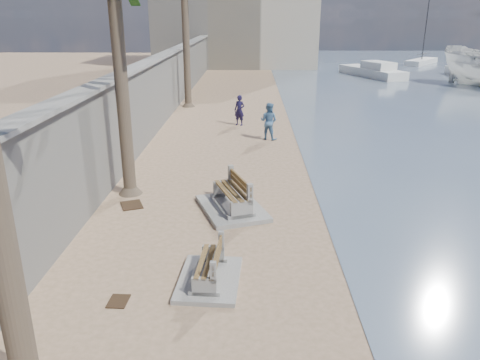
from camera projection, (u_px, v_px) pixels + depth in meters
name	position (u px, v px, depth m)	size (l,w,h in m)	color
seawall	(160.00, 91.00, 25.70)	(0.45, 70.00, 3.50)	gray
wall_cap	(158.00, 57.00, 25.10)	(0.80, 70.00, 0.12)	gray
end_building	(236.00, 3.00, 54.02)	(18.00, 12.00, 14.00)	#B7AA93
bench_near	(209.00, 267.00, 10.51)	(1.46, 2.06, 0.83)	gray
bench_far	(232.00, 197.00, 14.32)	(2.47, 2.95, 1.05)	gray
person_a	(239.00, 108.00, 25.26)	(0.68, 0.46, 1.88)	#171233
person_b	(269.00, 119.00, 22.36)	(0.95, 0.74, 1.97)	teal
yacht_far	(372.00, 73.00, 45.48)	(8.24, 2.31, 1.50)	silver
sailboat_west	(421.00, 61.00, 56.62)	(5.52, 6.48, 10.01)	silver
debris_c	(132.00, 205.00, 14.84)	(0.78, 0.62, 0.03)	#382616
debris_d	(118.00, 301.00, 9.87)	(0.50, 0.40, 0.03)	#382616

